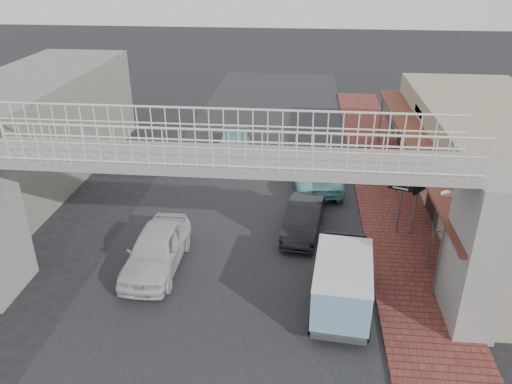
% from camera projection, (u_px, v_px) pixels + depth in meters
% --- Properties ---
extents(ground, '(120.00, 120.00, 0.00)m').
position_uv_depth(ground, '(239.00, 240.00, 20.02)').
color(ground, black).
rests_on(ground, ground).
extents(road_strip, '(10.00, 60.00, 0.01)m').
position_uv_depth(road_strip, '(239.00, 240.00, 20.02)').
color(road_strip, black).
rests_on(road_strip, ground).
extents(sidewalk, '(3.00, 40.00, 0.10)m').
position_uv_depth(sidewalk, '(393.00, 211.00, 22.11)').
color(sidewalk, brown).
rests_on(sidewalk, ground).
extents(shophouse_row, '(7.20, 18.00, 4.00)m').
position_uv_depth(shophouse_row, '(499.00, 166.00, 21.76)').
color(shophouse_row, gray).
rests_on(shophouse_row, ground).
extents(footbridge, '(16.40, 2.40, 6.34)m').
position_uv_depth(footbridge, '(221.00, 219.00, 15.05)').
color(footbridge, gray).
rests_on(footbridge, ground).
extents(building_far_left, '(5.00, 14.00, 5.00)m').
position_uv_depth(building_far_left, '(39.00, 125.00, 25.26)').
color(building_far_left, gray).
rests_on(building_far_left, ground).
extents(white_hatchback, '(1.86, 4.48, 1.52)m').
position_uv_depth(white_hatchback, '(156.00, 249.00, 18.00)').
color(white_hatchback, silver).
rests_on(white_hatchback, ground).
extents(dark_sedan, '(1.85, 4.02, 1.28)m').
position_uv_depth(dark_sedan, '(304.00, 219.00, 20.32)').
color(dark_sedan, black).
rests_on(dark_sedan, ground).
extents(angkot_curb, '(2.82, 5.01, 1.32)m').
position_uv_depth(angkot_curb, '(315.00, 174.00, 24.34)').
color(angkot_curb, '#75C5CC').
rests_on(angkot_curb, ground).
extents(angkot_far, '(1.74, 4.08, 1.17)m').
position_uv_depth(angkot_far, '(232.00, 146.00, 27.98)').
color(angkot_far, '#69B0B7').
rests_on(angkot_far, ground).
extents(angkot_van, '(2.13, 4.07, 1.92)m').
position_uv_depth(angkot_van, '(343.00, 278.00, 15.67)').
color(angkot_van, black).
rests_on(angkot_van, ground).
extents(motorcycle_near, '(1.96, 1.19, 0.97)m').
position_uv_depth(motorcycle_near, '(360.00, 168.00, 25.14)').
color(motorcycle_near, black).
rests_on(motorcycle_near, sidewalk).
extents(motorcycle_far, '(1.81, 0.68, 1.06)m').
position_uv_depth(motorcycle_far, '(362.00, 153.00, 26.89)').
color(motorcycle_far, black).
rests_on(motorcycle_far, sidewalk).
extents(street_clock, '(0.75, 0.64, 2.97)m').
position_uv_depth(street_clock, '(447.00, 205.00, 17.24)').
color(street_clock, '#59595B').
rests_on(street_clock, sidewalk).
extents(arrow_sign, '(1.68, 1.13, 2.79)m').
position_uv_depth(arrow_sign, '(421.00, 185.00, 19.18)').
color(arrow_sign, '#59595B').
rests_on(arrow_sign, sidewalk).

